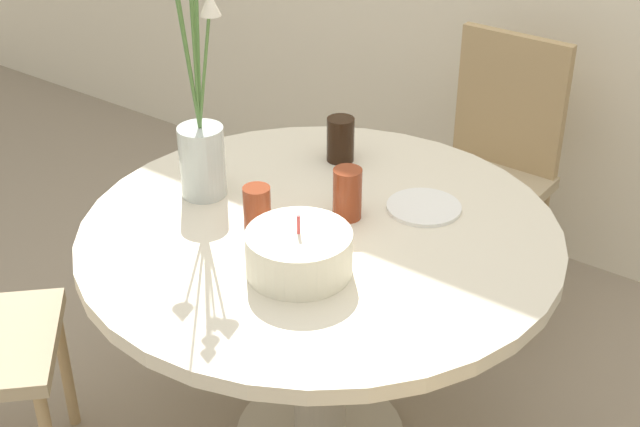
{
  "coord_description": "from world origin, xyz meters",
  "views": [
    {
      "loc": [
        1.11,
        -1.52,
        1.85
      ],
      "look_at": [
        0.0,
        0.0,
        0.75
      ],
      "focal_mm": 50.0,
      "sensor_mm": 36.0,
      "label": 1
    }
  ],
  "objects_px": {
    "birthday_cake": "(299,253)",
    "drink_glass_0": "(347,194)",
    "side_plate": "(424,207)",
    "drink_glass_1": "(257,207)",
    "chair_left_flank": "(491,158)",
    "drink_glass_2": "(340,139)",
    "flower_vase": "(199,125)"
  },
  "relations": [
    {
      "from": "birthday_cake",
      "to": "drink_glass_0",
      "type": "xyz_separation_m",
      "value": [
        -0.05,
        0.27,
        0.02
      ]
    },
    {
      "from": "side_plate",
      "to": "drink_glass_0",
      "type": "distance_m",
      "value": 0.21
    },
    {
      "from": "drink_glass_1",
      "to": "chair_left_flank",
      "type": "bearing_deg",
      "value": 82.19
    },
    {
      "from": "drink_glass_0",
      "to": "drink_glass_1",
      "type": "distance_m",
      "value": 0.23
    },
    {
      "from": "side_plate",
      "to": "drink_glass_2",
      "type": "xyz_separation_m",
      "value": [
        -0.33,
        0.1,
        0.06
      ]
    },
    {
      "from": "chair_left_flank",
      "to": "side_plate",
      "type": "bearing_deg",
      "value": -77.6
    },
    {
      "from": "chair_left_flank",
      "to": "side_plate",
      "type": "distance_m",
      "value": 0.76
    },
    {
      "from": "chair_left_flank",
      "to": "flower_vase",
      "type": "bearing_deg",
      "value": -109.01
    },
    {
      "from": "birthday_cake",
      "to": "chair_left_flank",
      "type": "bearing_deg",
      "value": 93.3
    },
    {
      "from": "side_plate",
      "to": "drink_glass_1",
      "type": "bearing_deg",
      "value": -132.91
    },
    {
      "from": "side_plate",
      "to": "drink_glass_1",
      "type": "xyz_separation_m",
      "value": [
        -0.29,
        -0.31,
        0.05
      ]
    },
    {
      "from": "side_plate",
      "to": "drink_glass_2",
      "type": "bearing_deg",
      "value": 162.9
    },
    {
      "from": "side_plate",
      "to": "drink_glass_0",
      "type": "height_order",
      "value": "drink_glass_0"
    },
    {
      "from": "flower_vase",
      "to": "side_plate",
      "type": "bearing_deg",
      "value": 28.59
    },
    {
      "from": "drink_glass_0",
      "to": "drink_glass_2",
      "type": "xyz_separation_m",
      "value": [
        -0.2,
        0.25,
        -0.0
      ]
    },
    {
      "from": "birthday_cake",
      "to": "drink_glass_2",
      "type": "xyz_separation_m",
      "value": [
        -0.25,
        0.52,
        0.01
      ]
    },
    {
      "from": "birthday_cake",
      "to": "drink_glass_1",
      "type": "xyz_separation_m",
      "value": [
        -0.21,
        0.1,
        0.0
      ]
    },
    {
      "from": "drink_glass_2",
      "to": "drink_glass_0",
      "type": "bearing_deg",
      "value": -51.97
    },
    {
      "from": "drink_glass_0",
      "to": "drink_glass_1",
      "type": "xyz_separation_m",
      "value": [
        -0.16,
        -0.17,
        -0.01
      ]
    },
    {
      "from": "birthday_cake",
      "to": "flower_vase",
      "type": "distance_m",
      "value": 0.47
    },
    {
      "from": "drink_glass_0",
      "to": "drink_glass_1",
      "type": "relative_size",
      "value": 1.26
    },
    {
      "from": "birthday_cake",
      "to": "drink_glass_2",
      "type": "bearing_deg",
      "value": 115.6
    },
    {
      "from": "chair_left_flank",
      "to": "drink_glass_0",
      "type": "distance_m",
      "value": 0.91
    },
    {
      "from": "flower_vase",
      "to": "drink_glass_1",
      "type": "bearing_deg",
      "value": -10.13
    },
    {
      "from": "chair_left_flank",
      "to": "drink_glass_2",
      "type": "distance_m",
      "value": 0.69
    },
    {
      "from": "chair_left_flank",
      "to": "birthday_cake",
      "type": "xyz_separation_m",
      "value": [
        0.07,
        -1.14,
        0.24
      ]
    },
    {
      "from": "chair_left_flank",
      "to": "drink_glass_0",
      "type": "xyz_separation_m",
      "value": [
        0.01,
        -0.87,
        0.26
      ]
    },
    {
      "from": "chair_left_flank",
      "to": "flower_vase",
      "type": "distance_m",
      "value": 1.13
    },
    {
      "from": "side_plate",
      "to": "flower_vase",
      "type": "bearing_deg",
      "value": -151.41
    },
    {
      "from": "chair_left_flank",
      "to": "side_plate",
      "type": "height_order",
      "value": "chair_left_flank"
    },
    {
      "from": "chair_left_flank",
      "to": "drink_glass_2",
      "type": "xyz_separation_m",
      "value": [
        -0.18,
        -0.62,
        0.25
      ]
    },
    {
      "from": "drink_glass_0",
      "to": "drink_glass_1",
      "type": "bearing_deg",
      "value": -133.21
    }
  ]
}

